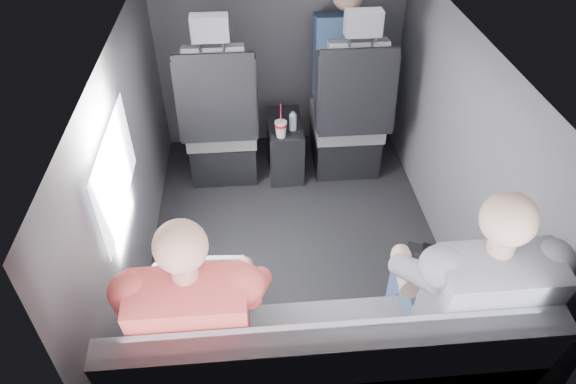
{
  "coord_description": "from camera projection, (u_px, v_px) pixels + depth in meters",
  "views": [
    {
      "loc": [
        -0.25,
        -2.26,
        2.33
      ],
      "look_at": [
        -0.06,
        -0.05,
        0.52
      ],
      "focal_mm": 32.0,
      "sensor_mm": 36.0,
      "label": 1
    }
  ],
  "objects": [
    {
      "name": "floor",
      "position": [
        296.0,
        250.0,
        3.23
      ],
      "size": [
        2.6,
        2.6,
        0.0
      ],
      "primitive_type": "plane",
      "color": "black",
      "rests_on": "ground"
    },
    {
      "name": "ceiling",
      "position": [
        299.0,
        46.0,
        2.38
      ],
      "size": [
        2.6,
        2.6,
        0.0
      ],
      "primitive_type": "plane",
      "rotation": [
        3.14,
        0.0,
        0.0
      ],
      "color": "#B2B2AD",
      "rests_on": "panel_back"
    },
    {
      "name": "panel_left",
      "position": [
        131.0,
        172.0,
        2.74
      ],
      "size": [
        0.02,
        2.6,
        1.35
      ],
      "primitive_type": "cube",
      "color": "#56565B",
      "rests_on": "floor"
    },
    {
      "name": "panel_right",
      "position": [
        458.0,
        155.0,
        2.86
      ],
      "size": [
        0.02,
        2.6,
        1.35
      ],
      "primitive_type": "cube",
      "color": "#56565B",
      "rests_on": "floor"
    },
    {
      "name": "panel_front",
      "position": [
        280.0,
        61.0,
        3.81
      ],
      "size": [
        1.8,
        0.02,
        1.35
      ],
      "primitive_type": "cube",
      "color": "#56565B",
      "rests_on": "floor"
    },
    {
      "name": "panel_back",
      "position": [
        335.0,
        380.0,
        1.8
      ],
      "size": [
        1.8,
        0.02,
        1.35
      ],
      "primitive_type": "cube",
      "color": "#56565B",
      "rests_on": "floor"
    },
    {
      "name": "side_window",
      "position": [
        116.0,
        172.0,
        2.37
      ],
      "size": [
        0.02,
        0.75,
        0.42
      ],
      "primitive_type": "cube",
      "color": "white",
      "rests_on": "panel_left"
    },
    {
      "name": "seatbelt",
      "position": [
        357.0,
        82.0,
        3.27
      ],
      "size": [
        0.35,
        0.11,
        0.59
      ],
      "primitive_type": "cube",
      "rotation": [
        -0.14,
        0.49,
        0.0
      ],
      "color": "black",
      "rests_on": "front_seat_right"
    },
    {
      "name": "front_seat_left",
      "position": [
        221.0,
        128.0,
        3.6
      ],
      "size": [
        0.52,
        0.58,
        1.26
      ],
      "color": "black",
      "rests_on": "floor"
    },
    {
      "name": "front_seat_right",
      "position": [
        348.0,
        122.0,
        3.66
      ],
      "size": [
        0.52,
        0.58,
        1.26
      ],
      "color": "black",
      "rests_on": "floor"
    },
    {
      "name": "center_console",
      "position": [
        285.0,
        145.0,
        3.78
      ],
      "size": [
        0.24,
        0.48,
        0.41
      ],
      "color": "black",
      "rests_on": "floor"
    },
    {
      "name": "rear_bench",
      "position": [
        321.0,
        376.0,
        2.22
      ],
      "size": [
        1.6,
        0.57,
        0.92
      ],
      "color": "slate",
      "rests_on": "floor"
    },
    {
      "name": "soda_cup",
      "position": [
        281.0,
        128.0,
        3.47
      ],
      "size": [
        0.08,
        0.08,
        0.25
      ],
      "color": "white",
      "rests_on": "center_console"
    },
    {
      "name": "water_bottle",
      "position": [
        293.0,
        122.0,
        3.53
      ],
      "size": [
        0.05,
        0.05,
        0.15
      ],
      "color": "#99B7CF",
      "rests_on": "center_console"
    },
    {
      "name": "laptop_white",
      "position": [
        208.0,
        277.0,
        2.23
      ],
      "size": [
        0.32,
        0.3,
        0.23
      ],
      "color": "silver",
      "rests_on": "passenger_rear_left"
    },
    {
      "name": "laptop_black",
      "position": [
        449.0,
        271.0,
        2.25
      ],
      "size": [
        0.41,
        0.43,
        0.25
      ],
      "color": "black",
      "rests_on": "passenger_rear_right"
    },
    {
      "name": "passenger_rear_left",
      "position": [
        199.0,
        319.0,
        2.05
      ],
      "size": [
        0.51,
        0.63,
        1.24
      ],
      "color": "#35343A",
      "rests_on": "rear_bench"
    },
    {
      "name": "passenger_rear_right",
      "position": [
        463.0,
        299.0,
        2.11
      ],
      "size": [
        0.54,
        0.65,
        1.28
      ],
      "color": "navy",
      "rests_on": "rear_bench"
    },
    {
      "name": "passenger_front_right",
      "position": [
        344.0,
        59.0,
        3.63
      ],
      "size": [
        0.42,
        0.42,
        0.89
      ],
      "color": "navy",
      "rests_on": "front_seat_right"
    }
  ]
}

